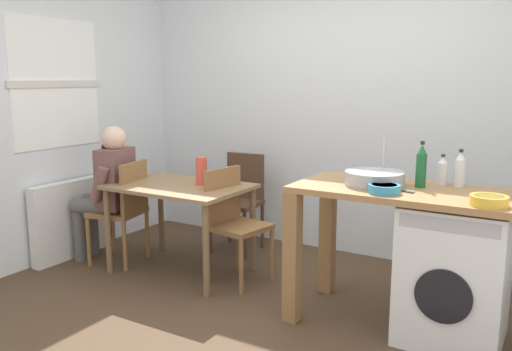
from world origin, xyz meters
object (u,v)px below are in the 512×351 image
object	(u,v)px
washing_machine	(454,273)
mixing_bowl	(384,188)
seated_person	(108,187)
vase	(201,171)
bottle_tall_green	(421,166)
colander	(489,200)
chair_spare_by_wall	(240,196)
chair_opposite	(233,218)
bottle_squat_brown	(442,171)
dining_table	(180,196)
chair_person_seat	(124,206)
bottle_clear_small	(460,170)

from	to	relation	value
washing_machine	mixing_bowl	bearing A→B (deg)	-153.56
seated_person	vase	distance (m)	0.90
washing_machine	bottle_tall_green	xyz separation A→B (m)	(-0.26, 0.09, 0.62)
mixing_bowl	colander	distance (m)	0.59
chair_spare_by_wall	vase	bearing A→B (deg)	90.54
chair_opposite	vase	xyz separation A→B (m)	(-0.33, 0.04, 0.35)
washing_machine	bottle_squat_brown	size ratio (longest dim) A/B	4.31
mixing_bowl	dining_table	bearing A→B (deg)	171.61
chair_spare_by_wall	chair_opposite	bearing A→B (deg)	114.08
chair_person_seat	bottle_tall_green	world-z (taller)	bottle_tall_green
chair_opposite	bottle_tall_green	bearing A→B (deg)	98.41
chair_person_seat	colander	bearing A→B (deg)	-105.34
bottle_clear_small	colander	xyz separation A→B (m)	(0.24, -0.46, -0.08)
bottle_squat_brown	mixing_bowl	world-z (taller)	bottle_squat_brown
dining_table	bottle_clear_small	xyz separation A→B (m)	(2.13, 0.18, 0.38)
chair_spare_by_wall	mixing_bowl	xyz separation A→B (m)	(1.69, -1.04, 0.44)
washing_machine	mixing_bowl	size ratio (longest dim) A/B	4.50
chair_person_seat	colander	world-z (taller)	colander
chair_spare_by_wall	mixing_bowl	distance (m)	2.03
chair_opposite	seated_person	bearing A→B (deg)	-71.50
dining_table	mixing_bowl	size ratio (longest dim) A/B	5.75
seated_person	bottle_tall_green	bearing A→B (deg)	-98.33
mixing_bowl	vase	xyz separation A→B (m)	(-1.63, 0.36, -0.09)
chair_opposite	bottle_squat_brown	size ratio (longest dim) A/B	4.51
mixing_bowl	chair_opposite	bearing A→B (deg)	166.01
bottle_tall_green	colander	xyz separation A→B (m)	(0.44, -0.31, -0.10)
dining_table	vase	bearing A→B (deg)	33.69
chair_spare_by_wall	washing_machine	world-z (taller)	chair_spare_by_wall
bottle_squat_brown	washing_machine	bearing A→B (deg)	-56.71
colander	bottle_tall_green	bearing A→B (deg)	145.04
dining_table	chair_spare_by_wall	world-z (taller)	chair_spare_by_wall
chair_person_seat	mixing_bowl	world-z (taller)	mixing_bowl
washing_machine	chair_person_seat	bearing A→B (deg)	-179.58
bottle_tall_green	mixing_bowl	world-z (taller)	bottle_tall_green
chair_person_seat	bottle_squat_brown	distance (m)	2.63
colander	bottle_clear_small	bearing A→B (deg)	117.28
chair_person_seat	bottle_clear_small	bearing A→B (deg)	-95.91
bottle_squat_brown	vase	distance (m)	1.88
bottle_tall_green	bottle_clear_small	bearing A→B (deg)	35.80
dining_table	mixing_bowl	xyz separation A→B (m)	(1.78, -0.26, 0.31)
bottle_tall_green	vase	xyz separation A→B (m)	(-1.78, 0.07, -0.20)
bottle_tall_green	dining_table	bearing A→B (deg)	-179.21
chair_opposite	vase	bearing A→B (deg)	-86.67
seated_person	bottle_tall_green	size ratio (longest dim) A/B	4.07
dining_table	chair_person_seat	world-z (taller)	chair_person_seat
chair_opposite	vase	distance (m)	0.48
dining_table	chair_spare_by_wall	distance (m)	0.79
bottle_squat_brown	chair_spare_by_wall	bearing A→B (deg)	162.66
washing_machine	bottle_tall_green	bearing A→B (deg)	160.22
washing_machine	bottle_clear_small	bearing A→B (deg)	101.48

